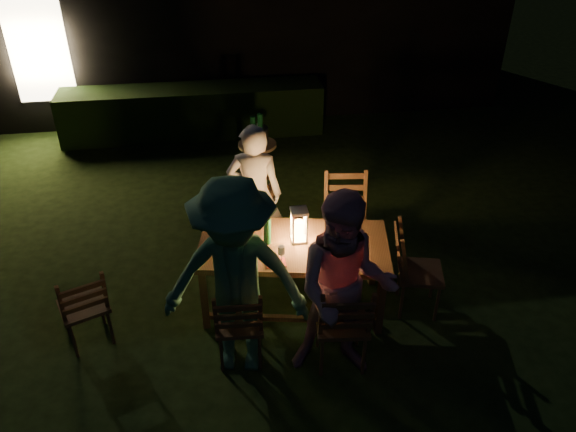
{
  "coord_description": "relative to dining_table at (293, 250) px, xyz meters",
  "views": [
    {
      "loc": [
        -0.23,
        -5.04,
        3.86
      ],
      "look_at": [
        0.45,
        -0.44,
        0.91
      ],
      "focal_mm": 35.0,
      "sensor_mm": 36.0,
      "label": 1
    }
  ],
  "objects": [
    {
      "name": "garden_envelope",
      "position": [
        -0.47,
        6.85,
        0.9
      ],
      "size": [
        40.0,
        40.0,
        3.2
      ],
      "color": "black",
      "rests_on": "ground"
    },
    {
      "name": "dining_table",
      "position": [
        0.0,
        0.0,
        0.0
      ],
      "size": [
        1.96,
        1.23,
        0.76
      ],
      "rotation": [
        0.0,
        0.0,
        -0.19
      ],
      "color": "#4E2F1A",
      "rests_on": "ground"
    },
    {
      "name": "chair_near_left",
      "position": [
        -0.59,
        -0.67,
        -0.4
      ],
      "size": [
        0.44,
        0.47,
        0.93
      ],
      "rotation": [
        0.0,
        0.0,
        -0.06
      ],
      "color": "#4E2F1A",
      "rests_on": "ground"
    },
    {
      "name": "chair_near_right",
      "position": [
        0.3,
        -0.84,
        -0.38
      ],
      "size": [
        0.5,
        0.53,
        1.01
      ],
      "rotation": [
        0.0,
        0.0,
        -0.1
      ],
      "color": "#4E2F1A",
      "rests_on": "ground"
    },
    {
      "name": "chair_far_left",
      "position": [
        -0.3,
        0.84,
        -0.37
      ],
      "size": [
        0.48,
        0.52,
        1.03
      ],
      "rotation": [
        0.0,
        0.0,
        3.09
      ],
      "color": "#4E2F1A",
      "rests_on": "ground"
    },
    {
      "name": "chair_far_right",
      "position": [
        0.69,
        0.65,
        -0.36
      ],
      "size": [
        0.54,
        0.57,
        1.07
      ],
      "rotation": [
        0.0,
        0.0,
        3.01
      ],
      "color": "#4E2F1A",
      "rests_on": "ground"
    },
    {
      "name": "chair_end",
      "position": [
        1.21,
        -0.23,
        -0.38
      ],
      "size": [
        0.57,
        0.54,
        0.99
      ],
      "rotation": [
        0.0,
        0.0,
        -1.82
      ],
      "color": "#4E2F1A",
      "rests_on": "ground"
    },
    {
      "name": "chair_spare",
      "position": [
        -1.97,
        -0.25,
        -0.4
      ],
      "size": [
        0.54,
        0.56,
        0.92
      ],
      "rotation": [
        0.0,
        0.0,
        0.39
      ],
      "color": "#4E2F1A",
      "rests_on": "ground"
    },
    {
      "name": "person_house_side",
      "position": [
        -0.29,
        0.89,
        0.13
      ],
      "size": [
        0.66,
        0.49,
        1.63
      ],
      "primitive_type": "imported",
      "rotation": [
        0.0,
        0.0,
        2.95
      ],
      "color": "beige",
      "rests_on": "ground"
    },
    {
      "name": "person_opp_right",
      "position": [
        0.29,
        -0.89,
        0.21
      ],
      "size": [
        0.98,
        0.83,
        1.78
      ],
      "primitive_type": "imported",
      "rotation": [
        0.0,
        0.0,
        -0.19
      ],
      "color": "#BD8291",
      "rests_on": "ground"
    },
    {
      "name": "person_opp_left",
      "position": [
        -0.6,
        -0.72,
        0.26
      ],
      "size": [
        1.33,
        0.92,
        1.89
      ],
      "primitive_type": "imported",
      "rotation": [
        0.0,
        0.0,
        -0.19
      ],
      "color": "#376F4E",
      "rests_on": "ground"
    },
    {
      "name": "lantern",
      "position": [
        0.06,
        0.04,
        0.23
      ],
      "size": [
        0.16,
        0.16,
        0.35
      ],
      "color": "white",
      "rests_on": "dining_table"
    },
    {
      "name": "plate_far_left",
      "position": [
        -0.5,
        0.32,
        0.08
      ],
      "size": [
        0.25,
        0.25,
        0.01
      ],
      "primitive_type": "cylinder",
      "color": "white",
      "rests_on": "dining_table"
    },
    {
      "name": "plate_near_left",
      "position": [
        -0.58,
        -0.11,
        0.08
      ],
      "size": [
        0.25,
        0.25,
        0.01
      ],
      "primitive_type": "cylinder",
      "color": "white",
      "rests_on": "dining_table"
    },
    {
      "name": "plate_far_right",
      "position": [
        0.48,
        0.13,
        0.08
      ],
      "size": [
        0.25,
        0.25,
        0.01
      ],
      "primitive_type": "cylinder",
      "color": "white",
      "rests_on": "dining_table"
    },
    {
      "name": "plate_near_right",
      "position": [
        0.4,
        -0.3,
        0.08
      ],
      "size": [
        0.25,
        0.25,
        0.01
      ],
      "primitive_type": "cylinder",
      "color": "white",
      "rests_on": "dining_table"
    },
    {
      "name": "wineglass_a",
      "position": [
        -0.24,
        0.33,
        0.16
      ],
      "size": [
        0.06,
        0.06,
        0.18
      ],
      "primitive_type": null,
      "color": "#59070F",
      "rests_on": "dining_table"
    },
    {
      "name": "wineglass_b",
      "position": [
        -0.73,
        0.02,
        0.16
      ],
      "size": [
        0.06,
        0.06,
        0.18
      ],
      "primitive_type": null,
      "color": "#59070F",
      "rests_on": "dining_table"
    },
    {
      "name": "wineglass_c",
      "position": [
        0.24,
        -0.33,
        0.16
      ],
      "size": [
        0.06,
        0.06,
        0.18
      ],
      "primitive_type": null,
      "color": "#59070F",
      "rests_on": "dining_table"
    },
    {
      "name": "wineglass_d",
      "position": [
        0.64,
        0.06,
        0.16
      ],
      "size": [
        0.06,
        0.06,
        0.18
      ],
      "primitive_type": null,
      "color": "#59070F",
      "rests_on": "dining_table"
    },
    {
      "name": "wineglass_e",
      "position": [
        -0.16,
        -0.28,
        0.16
      ],
      "size": [
        0.06,
        0.06,
        0.18
      ],
      "primitive_type": null,
      "color": "silver",
      "rests_on": "dining_table"
    },
    {
      "name": "bottle_table",
      "position": [
        -0.25,
        0.05,
        0.21
      ],
      "size": [
        0.07,
        0.07,
        0.28
      ],
      "primitive_type": "cylinder",
      "color": "#0F471E",
      "rests_on": "dining_table"
    },
    {
      "name": "napkin_left",
      "position": [
        -0.21,
        -0.29,
        0.08
      ],
      "size": [
        0.18,
        0.14,
        0.01
      ],
      "primitive_type": "cube",
      "color": "red",
      "rests_on": "dining_table"
    },
    {
      "name": "napkin_right",
      "position": [
        0.48,
        -0.4,
        0.08
      ],
      "size": [
        0.18,
        0.14,
        0.01
      ],
      "primitive_type": "cube",
      "color": "red",
      "rests_on": "dining_table"
    },
    {
      "name": "phone",
      "position": [
        -0.67,
        -0.18,
        0.08
      ],
      "size": [
        0.14,
        0.07,
        0.01
      ],
      "primitive_type": "cube",
      "color": "black",
      "rests_on": "dining_table"
    },
    {
      "name": "side_table",
      "position": [
        -0.11,
        2.45,
        -0.08
      ],
      "size": [
        0.51,
        0.51,
        0.69
      ],
      "color": "olive",
      "rests_on": "ground"
    },
    {
      "name": "ice_bucket",
      "position": [
        -0.11,
        2.45,
        0.12
      ],
      "size": [
        0.3,
        0.3,
        0.22
      ],
      "primitive_type": "cylinder",
      "color": "#A5A8AD",
      "rests_on": "side_table"
    },
    {
      "name": "bottle_bucket_a",
      "position": [
        -0.16,
        2.41,
        0.17
      ],
      "size": [
        0.07,
        0.07,
        0.32
      ],
      "primitive_type": "cylinder",
      "color": "#0F471E",
      "rests_on": "side_table"
    },
    {
      "name": "bottle_bucket_b",
      "position": [
        -0.06,
        2.49,
        0.17
      ],
      "size": [
        0.07,
        0.07,
        0.32
      ],
      "primitive_type": "cylinder",
      "color": "#0F471E",
      "rests_on": "side_table"
    }
  ]
}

